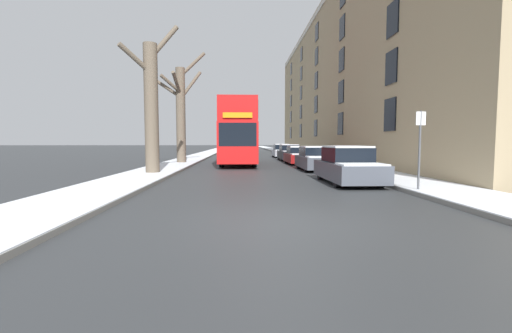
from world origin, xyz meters
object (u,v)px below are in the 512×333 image
(parked_car_0, at_px, (348,166))
(parked_car_4, at_px, (281,151))
(parked_car_3, at_px, (289,153))
(street_sign_post, at_px, (420,147))
(bare_tree_left_1, at_px, (181,110))
(pedestrian_left_sidewalk, at_px, (182,152))
(parked_car_2, at_px, (299,156))
(parked_car_1, at_px, (314,159))
(bare_tree_left_0, at_px, (151,105))
(double_decker_bus, at_px, (238,130))

(parked_car_0, xyz_separation_m, parked_car_4, (-0.00, 23.38, -0.03))
(parked_car_0, height_order, parked_car_3, parked_car_0)
(parked_car_0, distance_m, parked_car_3, 17.27)
(parked_car_3, relative_size, street_sign_post, 1.57)
(bare_tree_left_1, relative_size, pedestrian_left_sidewalk, 5.02)
(parked_car_2, relative_size, parked_car_4, 1.04)
(parked_car_2, xyz_separation_m, street_sign_post, (1.39, -15.18, 0.92))
(parked_car_2, bearing_deg, parked_car_0, -90.00)
(bare_tree_left_1, distance_m, parked_car_1, 11.32)
(bare_tree_left_0, height_order, parked_car_2, bare_tree_left_0)
(bare_tree_left_0, height_order, double_decker_bus, bare_tree_left_0)
(bare_tree_left_0, bearing_deg, parked_car_3, 56.15)
(double_decker_bus, distance_m, parked_car_2, 5.08)
(double_decker_bus, distance_m, parked_car_4, 11.88)
(parked_car_0, height_order, pedestrian_left_sidewalk, pedestrian_left_sidewalk)
(parked_car_0, bearing_deg, street_sign_post, -65.92)
(double_decker_bus, distance_m, street_sign_post, 16.89)
(double_decker_bus, xyz_separation_m, street_sign_post, (6.06, -15.74, -1.03))
(bare_tree_left_1, xyz_separation_m, parked_car_1, (9.04, -5.89, -3.44))
(parked_car_1, bearing_deg, parked_car_4, 90.00)
(parked_car_0, distance_m, street_sign_post, 3.52)
(bare_tree_left_0, distance_m, bare_tree_left_1, 8.57)
(parked_car_3, bearing_deg, bare_tree_left_0, -123.85)
(bare_tree_left_0, relative_size, pedestrian_left_sidewalk, 4.54)
(bare_tree_left_1, distance_m, pedestrian_left_sidewalk, 3.18)
(parked_car_3, distance_m, parked_car_4, 6.10)
(parked_car_0, xyz_separation_m, pedestrian_left_sidewalk, (-9.01, 12.47, 0.23))
(pedestrian_left_sidewalk, xyz_separation_m, street_sign_post, (10.40, -15.58, 0.62))
(parked_car_2, xyz_separation_m, parked_car_3, (0.00, 5.20, 0.04))
(parked_car_1, height_order, parked_car_4, parked_car_4)
(parked_car_3, bearing_deg, street_sign_post, -86.09)
(parked_car_1, distance_m, street_sign_post, 9.72)
(double_decker_bus, bearing_deg, parked_car_1, -52.89)
(bare_tree_left_1, relative_size, street_sign_post, 3.13)
(double_decker_bus, xyz_separation_m, parked_car_4, (4.66, 10.75, -1.92))
(pedestrian_left_sidewalk, bearing_deg, bare_tree_left_0, -139.69)
(parked_car_1, distance_m, parked_car_4, 16.92)
(parked_car_0, relative_size, street_sign_post, 1.67)
(parked_car_1, relative_size, street_sign_post, 1.60)
(parked_car_4, bearing_deg, parked_car_2, -90.00)
(bare_tree_left_0, xyz_separation_m, parked_car_2, (9.05, 8.29, -2.97))
(bare_tree_left_1, distance_m, parked_car_2, 9.69)
(bare_tree_left_0, bearing_deg, bare_tree_left_1, 89.96)
(parked_car_1, xyz_separation_m, parked_car_3, (0.00, 10.81, 0.01))
(double_decker_bus, relative_size, parked_car_2, 2.71)
(parked_car_4, bearing_deg, parked_car_3, -90.00)
(parked_car_2, bearing_deg, double_decker_bus, 173.25)
(bare_tree_left_1, distance_m, parked_car_3, 10.85)
(parked_car_0, relative_size, parked_car_1, 1.05)
(parked_car_1, relative_size, parked_car_4, 1.08)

